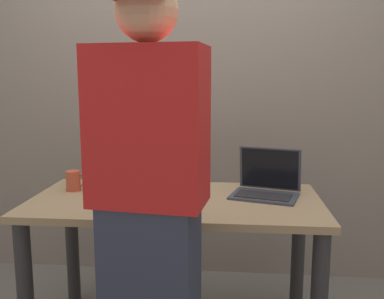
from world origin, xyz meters
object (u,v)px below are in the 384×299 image
(beer_bottle_dark, at_px, (142,166))
(beer_bottle_brown, at_px, (133,172))
(laptop, at_px, (266,185))
(person_figure, at_px, (150,210))
(coffee_mug, at_px, (74,181))
(beer_bottle_green, at_px, (119,165))

(beer_bottle_dark, relative_size, beer_bottle_brown, 1.10)
(laptop, height_order, person_figure, person_figure)
(coffee_mug, bearing_deg, beer_bottle_brown, 1.18)
(beer_bottle_green, bearing_deg, beer_bottle_brown, -45.87)
(beer_bottle_dark, distance_m, beer_bottle_green, 0.13)
(beer_bottle_dark, xyz_separation_m, beer_bottle_green, (-0.13, -0.01, 0.00))
(beer_bottle_dark, relative_size, coffee_mug, 2.75)
(beer_bottle_green, relative_size, person_figure, 0.18)
(coffee_mug, bearing_deg, laptop, 0.37)
(person_figure, height_order, coffee_mug, person_figure)
(beer_bottle_brown, distance_m, person_figure, 0.72)
(person_figure, xyz_separation_m, coffee_mug, (-0.54, 0.68, -0.07))
(beer_bottle_green, height_order, coffee_mug, beer_bottle_green)
(beer_bottle_brown, xyz_separation_m, person_figure, (0.22, -0.69, 0.02))
(person_figure, distance_m, coffee_mug, 0.87)
(laptop, xyz_separation_m, beer_bottle_green, (-0.79, 0.10, 0.07))
(person_figure, bearing_deg, beer_bottle_brown, 108.01)
(laptop, distance_m, beer_bottle_dark, 0.68)
(laptop, height_order, beer_bottle_dark, beer_bottle_dark)
(beer_bottle_brown, xyz_separation_m, coffee_mug, (-0.32, -0.01, -0.05))
(beer_bottle_green, bearing_deg, beer_bottle_dark, 2.95)
(beer_bottle_brown, bearing_deg, coffee_mug, -178.82)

